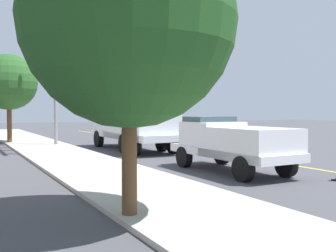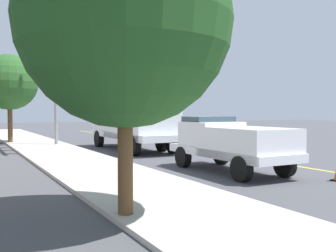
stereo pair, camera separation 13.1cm
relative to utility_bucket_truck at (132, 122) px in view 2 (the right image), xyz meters
The scene contains 11 objects.
ground 4.10m from the utility_bucket_truck, 111.56° to the right, with size 120.00×120.00×0.00m, color #47474C.
sidewalk_far_side 4.98m from the utility_bucket_truck, 118.38° to the left, with size 60.00×3.60×0.12m, color #B2ADA3.
lane_centre_stripe 4.09m from the utility_bucket_truck, 111.56° to the right, with size 50.00×0.16×0.01m, color yellow.
utility_bucket_truck is the anchor object (origin of this frame).
service_pickup_truck 9.45m from the utility_bucket_truck, behind, with size 5.80×2.71×2.06m.
passing_minivan 8.66m from the utility_bucket_truck, 33.99° to the right, with size 4.98×2.43×1.69m.
traffic_cone_mid_front 5.58m from the utility_bucket_truck, 150.36° to the right, with size 0.40×0.40×0.86m.
traffic_cone_mid_rear 4.74m from the utility_bucket_truck, 16.49° to the right, with size 0.40×0.40×0.88m.
traffic_signal_mast 6.27m from the utility_bucket_truck, 58.86° to the left, with size 6.80×1.04×9.00m.
street_tree_left 14.95m from the utility_bucket_truck, 162.94° to the left, with size 4.45×4.45×6.36m.
street_tree_right 10.10m from the utility_bucket_truck, 43.31° to the left, with size 3.85×3.85×6.20m.
Camera 2 is at (-20.50, 9.99, 2.28)m, focal length 41.44 mm.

